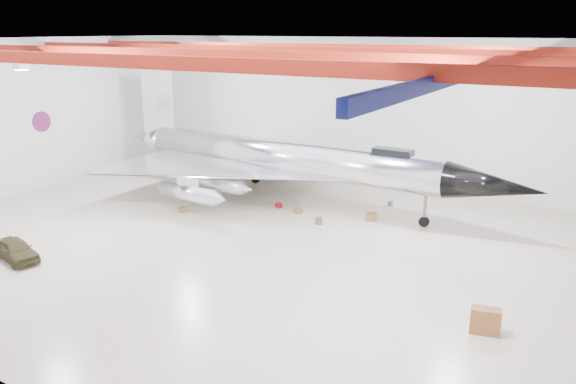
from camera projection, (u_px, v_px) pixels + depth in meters
The scene contains 16 objects.
floor at pixel (253, 244), 31.40m from camera, with size 40.00×40.00×0.00m, color beige.
wall_back at pixel (362, 112), 42.31m from camera, with size 40.00×40.00×0.00m, color silver.
wall_left at pixel (16, 118), 39.53m from camera, with size 30.00×30.00×0.00m, color silver.
ceiling at pixel (250, 40), 28.33m from camera, with size 40.00×40.00×0.00m, color #0A0F38.
ceiling_structure at pixel (250, 54), 28.52m from camera, with size 39.50×29.50×1.08m.
wall_roundel at pixel (42, 122), 41.30m from camera, with size 1.50×1.50×0.10m, color #B21414.
jet_aircraft at pixel (284, 162), 38.48m from camera, with size 31.26×18.42×8.52m.
jeep at pixel (16, 250), 29.01m from camera, with size 1.35×3.36×1.15m, color #3C361E.
desk at pixel (485, 321), 22.02m from camera, with size 1.15×0.57×1.05m, color brown.
crate_ply at pixel (182, 210), 36.71m from camera, with size 0.46×0.37×0.32m, color olive.
toolbox_red at pixel (279, 205), 37.72m from camera, with size 0.41×0.33×0.29m, color #A0101A.
engine_drum at pixel (319, 221), 34.47m from camera, with size 0.46×0.46×0.42m, color #59595B.
parts_bin at pixel (371, 217), 35.18m from camera, with size 0.66×0.53×0.46m, color olive.
crate_small at pixel (208, 189), 41.70m from camera, with size 0.39×0.31×0.27m, color #59595B.
oil_barrel at pixel (298, 210), 36.59m from camera, with size 0.48×0.39×0.34m, color olive.
spares_box at pixel (390, 204), 38.09m from camera, with size 0.35×0.35×0.31m, color #59595B.
Camera 1 is at (16.44, -24.39, 11.54)m, focal length 35.00 mm.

